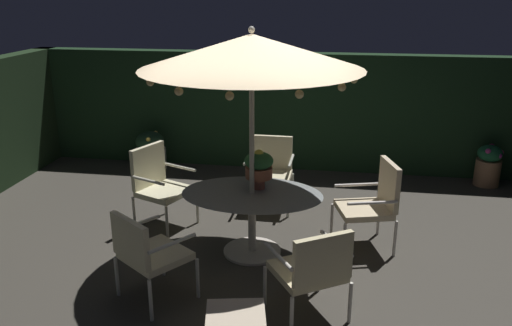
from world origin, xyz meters
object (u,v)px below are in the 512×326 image
Objects in this scene: patio_dining_table at (252,207)px; patio_chair_east at (270,167)px; patio_chair_northeast at (374,200)px; potted_plant_left_far at (150,151)px; potted_plant_back_left at (488,165)px; patio_chair_southeast at (158,181)px; patio_chair_north at (313,268)px; patio_chair_south at (147,251)px; patio_umbrella at (252,52)px; ottoman_footrest at (236,319)px; centerpiece_planter at (259,166)px.

patio_chair_east reaches higher than patio_dining_table.
potted_plant_left_far is (-3.58, 2.28, -0.27)m from patio_chair_northeast.
patio_chair_northeast is 3.03m from potted_plant_back_left.
patio_chair_southeast is 2.31m from potted_plant_left_far.
patio_chair_southeast is at bearing 139.62° from patio_chair_north.
patio_chair_south is at bearing -70.30° from potted_plant_left_far.
potted_plant_left_far is at bearing -179.21° from potted_plant_back_left.
patio_chair_north is 1.60m from patio_chair_south.
potted_plant_left_far is at bearing 129.47° from patio_umbrella.
patio_chair_south is at bearing 147.11° from ottoman_footrest.
patio_chair_northeast is 1.07× the size of patio_chair_east.
patio_dining_table reaches higher than ottoman_footrest.
patio_chair_north is at bearing -111.33° from patio_chair_northeast.
potted_plant_left_far is 1.00× the size of potted_plant_back_left.
potted_plant_left_far is at bearing 117.93° from ottoman_footrest.
potted_plant_back_left is at bearing 40.07° from patio_umbrella.
ottoman_footrest is (0.16, -1.78, -0.23)m from patio_dining_table.
potted_plant_back_left is at bearing 40.07° from patio_dining_table.
patio_chair_south is (-0.84, -1.14, -1.77)m from patio_umbrella.
patio_dining_table is at bearing 95.19° from ottoman_footrest.
patio_umbrella reaches higher than potted_plant_back_left.
centerpiece_planter is at bearing 69.90° from patio_dining_table.
potted_plant_back_left is at bearing 22.24° from patio_chair_east.
patio_dining_table reaches higher than potted_plant_left_far.
patio_chair_north is at bearing -74.25° from patio_chair_east.
potted_plant_left_far is at bearing 112.86° from patio_chair_southeast.
patio_chair_north is 2.72m from patio_chair_east.
patio_chair_southeast reaches higher than patio_chair_east.
patio_umbrella is 2.23m from patio_chair_southeast.
ottoman_footrest is (0.14, -3.20, -0.22)m from patio_chair_east.
patio_chair_southeast reaches higher than patio_chair_north.
centerpiece_planter is (0.06, 0.15, -1.29)m from patio_umbrella.
patio_chair_northeast is (1.32, 0.24, -0.43)m from centerpiece_planter.
patio_chair_south is (-0.84, -1.14, -0.02)m from patio_dining_table.
potted_plant_left_far is at bearing 109.70° from patio_chair_south.
patio_chair_east is 1.51× the size of potted_plant_back_left.
patio_chair_south is (-2.21, -1.53, -0.04)m from patio_chair_northeast.
patio_chair_east is 0.93× the size of patio_chair_southeast.
patio_umbrella is at bearing -90.83° from patio_chair_east.
patio_chair_northeast is at bearing -32.56° from potted_plant_left_far.
potted_plant_back_left is at bearing 43.46° from patio_chair_south.
patio_chair_northeast is 1.62× the size of potted_plant_back_left.
centerpiece_planter is at bearing -141.04° from potted_plant_back_left.
patio_dining_table is 1.64× the size of patio_chair_east.
centerpiece_planter reaches higher than potted_plant_left_far.
patio_chair_east reaches higher than patio_chair_north.
centerpiece_planter is 1.41m from patio_chair_northeast.
patio_chair_northeast reaches higher than potted_plant_back_left.
potted_plant_back_left is (3.21, 2.60, -0.69)m from centerpiece_planter.
patio_chair_south reaches higher than patio_dining_table.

